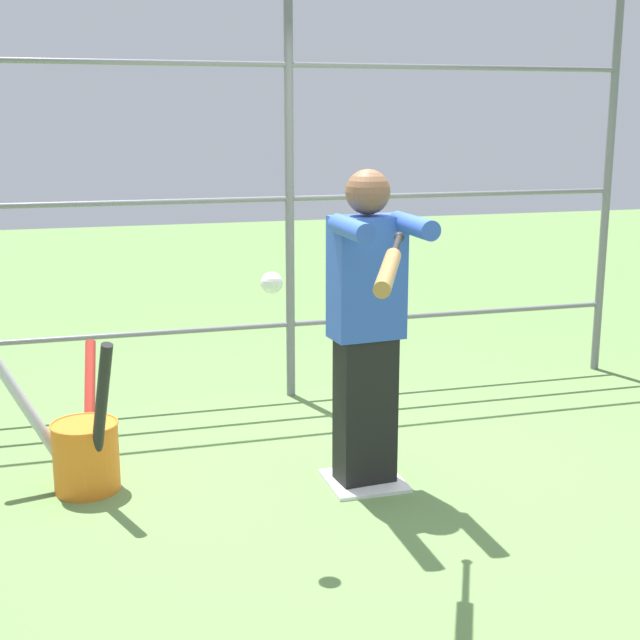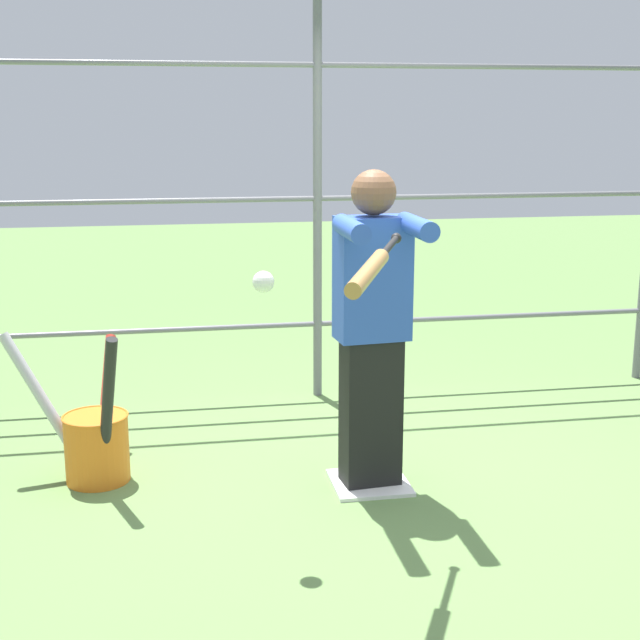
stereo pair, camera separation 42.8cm
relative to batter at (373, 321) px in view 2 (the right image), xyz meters
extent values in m
plane|color=#608447|center=(0.00, -0.02, -0.90)|extent=(24.00, 24.00, 0.00)
cube|color=white|center=(0.00, -0.02, -0.89)|extent=(0.40, 0.40, 0.02)
cylinder|color=slate|center=(0.00, -1.62, 0.48)|extent=(0.06, 0.06, 2.75)
cylinder|color=slate|center=(0.00, -1.62, -0.39)|extent=(4.87, 0.04, 0.04)
cylinder|color=slate|center=(0.00, -1.62, 0.48)|extent=(4.87, 0.04, 0.04)
cylinder|color=slate|center=(0.00, -1.62, 1.34)|extent=(4.87, 0.04, 0.04)
cube|color=black|center=(0.00, -0.02, -0.50)|extent=(0.31, 0.22, 0.80)
cube|color=#2D51B7|center=(0.00, -0.02, 0.22)|extent=(0.38, 0.24, 0.63)
sphere|color=brown|center=(0.00, -0.02, 0.65)|extent=(0.23, 0.23, 0.23)
cylinder|color=#2D51B7|center=(-0.16, 0.19, 0.50)|extent=(0.10, 0.44, 0.10)
cylinder|color=#2D51B7|center=(0.16, 0.22, 0.50)|extent=(0.10, 0.44, 0.10)
sphere|color=black|center=(0.00, 0.43, 0.48)|extent=(0.05, 0.05, 0.05)
cylinder|color=black|center=(0.07, 0.59, 0.47)|extent=(0.18, 0.34, 0.06)
cylinder|color=#B27F42|center=(0.26, 0.99, 0.43)|extent=(0.29, 0.51, 0.11)
sphere|color=white|center=(0.61, 0.49, 0.31)|extent=(0.10, 0.10, 0.10)
cylinder|color=orange|center=(1.43, -0.33, -0.72)|extent=(0.34, 0.34, 0.36)
torus|color=orange|center=(1.43, -0.33, -0.53)|extent=(0.35, 0.35, 0.01)
cylinder|color=#B2B2B7|center=(1.69, -0.46, -0.49)|extent=(0.48, 0.27, 0.77)
cylinder|color=black|center=(1.35, -0.15, -0.45)|extent=(0.18, 0.31, 0.83)
cylinder|color=red|center=(1.39, -0.66, -0.55)|extent=(0.12, 0.58, 0.65)
camera|label=1|loc=(1.46, 4.20, 1.02)|focal=50.00mm
camera|label=2|loc=(1.04, 4.29, 1.02)|focal=50.00mm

